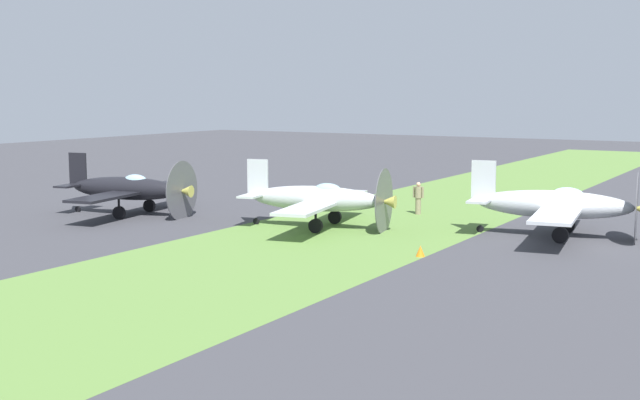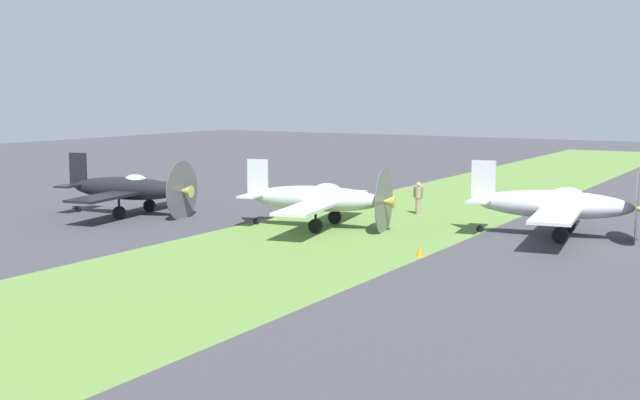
{
  "view_description": "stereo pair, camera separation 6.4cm",
  "coord_description": "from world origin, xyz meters",
  "px_view_note": "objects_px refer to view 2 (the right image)",
  "views": [
    {
      "loc": [
        35.72,
        8.91,
        6.46
      ],
      "look_at": [
        1.47,
        -11.48,
        1.27
      ],
      "focal_mm": 46.44,
      "sensor_mm": 36.0,
      "label": 1
    },
    {
      "loc": [
        35.68,
        8.97,
        6.46
      ],
      "look_at": [
        1.47,
        -11.48,
        1.27
      ],
      "focal_mm": 46.44,
      "sensor_mm": 36.0,
      "label": 2
    }
  ],
  "objects_px": {
    "airplane_lead": "(557,205)",
    "airplane_trail": "(129,189)",
    "airplane_wingman": "(319,199)",
    "ground_crew_chief": "(418,197)",
    "runway_marker_cone": "(420,251)"
  },
  "relations": [
    {
      "from": "airplane_wingman",
      "to": "runway_marker_cone",
      "type": "relative_size",
      "value": 21.66
    },
    {
      "from": "airplane_lead",
      "to": "airplane_trail",
      "type": "height_order",
      "value": "airplane_lead"
    },
    {
      "from": "ground_crew_chief",
      "to": "runway_marker_cone",
      "type": "xyz_separation_m",
      "value": [
        10.51,
        4.79,
        -0.69
      ]
    },
    {
      "from": "airplane_trail",
      "to": "ground_crew_chief",
      "type": "xyz_separation_m",
      "value": [
        -8.1,
        13.08,
        -0.5
      ]
    },
    {
      "from": "airplane_trail",
      "to": "runway_marker_cone",
      "type": "bearing_deg",
      "value": 72.34
    },
    {
      "from": "airplane_wingman",
      "to": "airplane_trail",
      "type": "height_order",
      "value": "airplane_trail"
    },
    {
      "from": "runway_marker_cone",
      "to": "airplane_trail",
      "type": "bearing_deg",
      "value": -97.67
    },
    {
      "from": "airplane_lead",
      "to": "airplane_trail",
      "type": "bearing_deg",
      "value": -85.65
    },
    {
      "from": "airplane_trail",
      "to": "ground_crew_chief",
      "type": "distance_m",
      "value": 15.39
    },
    {
      "from": "airplane_lead",
      "to": "airplane_trail",
      "type": "relative_size",
      "value": 1.04
    },
    {
      "from": "airplane_wingman",
      "to": "runway_marker_cone",
      "type": "distance_m",
      "value": 8.16
    },
    {
      "from": "airplane_trail",
      "to": "ground_crew_chief",
      "type": "relative_size",
      "value": 5.52
    },
    {
      "from": "airplane_wingman",
      "to": "airplane_trail",
      "type": "xyz_separation_m",
      "value": [
        1.54,
        -10.82,
        0.0
      ]
    },
    {
      "from": "ground_crew_chief",
      "to": "runway_marker_cone",
      "type": "bearing_deg",
      "value": 116.62
    },
    {
      "from": "ground_crew_chief",
      "to": "airplane_lead",
      "type": "bearing_deg",
      "value": 160.34
    }
  ]
}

